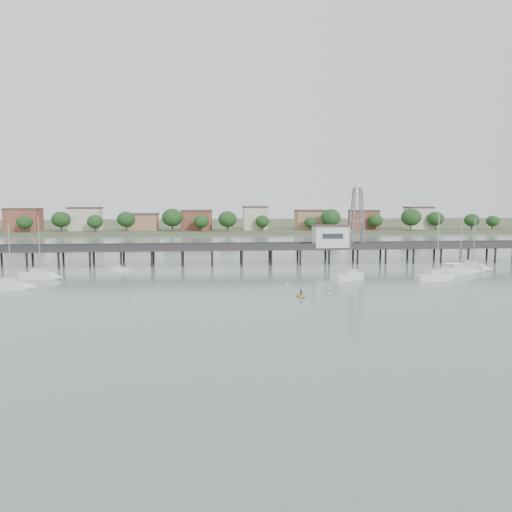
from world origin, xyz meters
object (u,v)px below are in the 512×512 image
Objects in this scene: lattice_tower at (357,218)px; sailboat_a at (16,286)px; sailboat_b at (45,276)px; yellow_dinghy at (301,297)px; sailboat_e at (476,268)px; sailboat_f at (463,271)px; white_tender at (120,269)px; pier at (227,249)px; sailboat_d at (441,277)px; sailboat_c at (353,276)px.

lattice_tower is 75.79m from sailboat_a.
sailboat_b is 51.07m from yellow_dinghy.
sailboat_e is 92.12m from sailboat_a.
lattice_tower is at bearing 133.96° from sailboat_f.
white_tender is 46.22m from yellow_dinghy.
sailboat_a is at bearing -106.52° from white_tender.
sailboat_a is 5.17× the size of yellow_dinghy.
sailboat_f reaches higher than sailboat_e.
sailboat_e is at bearing -15.81° from pier.
sailboat_a is at bearing 169.75° from sailboat_d.
sailboat_b reaches higher than sailboat_a.
pier is 40.83m from sailboat_b.
sailboat_d is (75.90, -7.74, -0.00)m from sailboat_b.
sailboat_f is (16.95, -19.78, -10.46)m from lattice_tower.
sailboat_e is at bearing 16.23° from yellow_dinghy.
sailboat_f is at bearing -22.21° from pier.
sailboat_a reaches higher than white_tender.
pier is 12.64× the size of sailboat_e.
yellow_dinghy is (47.32, -10.83, -0.65)m from sailboat_a.
sailboat_c is 1.08× the size of sailboat_f.
sailboat_e is 0.99× the size of sailboat_a.
yellow_dinghy is (-43.52, -26.12, -0.65)m from sailboat_e.
sailboat_a is at bearing -169.48° from sailboat_f.
sailboat_c is (23.45, -24.71, -3.16)m from pier.
sailboat_d is 5.91× the size of yellow_dinghy.
sailboat_e is at bearing 12.55° from white_tender.
pier is 32.34m from lattice_tower.
lattice_tower is 1.21× the size of sailboat_b.
yellow_dinghy is (-13.22, -16.63, -0.64)m from sailboat_c.
pier is at bearing 38.99° from white_tender.
sailboat_f is at bearing -23.09° from sailboat_c.
sailboat_a is 77.22m from sailboat_d.
sailboat_f reaches higher than pier.
sailboat_e is 0.92× the size of sailboat_f.
lattice_tower is 28.02m from sailboat_c.
lattice_tower is 1.21× the size of sailboat_f.
sailboat_f is 43.88m from yellow_dinghy.
sailboat_a is 0.86× the size of sailboat_c.
sailboat_b is at bearing -151.68° from pier.
sailboat_b is (-35.84, -19.31, -3.15)m from pier.
lattice_tower is at bearing 26.64° from white_tender.
sailboat_a is at bearing -85.07° from sailboat_b.
sailboat_e is 18.10m from sailboat_d.
sailboat_e is (53.75, -15.22, -3.15)m from pier.
sailboat_b reaches higher than sailboat_e.
sailboat_c reaches higher than sailboat_b.
sailboat_c is 3.43× the size of white_tender.
sailboat_d is 11.10m from sailboat_f.
sailboat_a reaches higher than sailboat_e.
pier is 64.74× the size of yellow_dinghy.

